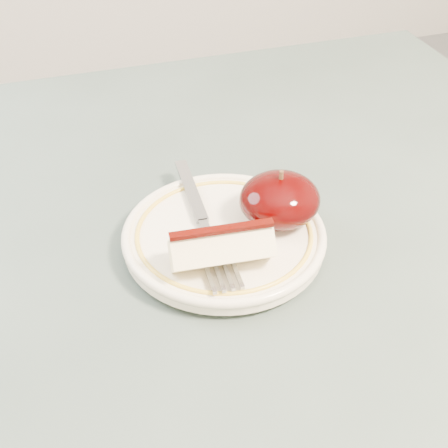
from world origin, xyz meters
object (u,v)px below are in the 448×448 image
object	(u,v)px
table	(227,336)
plate	(224,236)
apple_half	(280,200)
fork	(203,222)

from	to	relation	value
table	plate	bearing A→B (deg)	76.80
apple_half	plate	bearing A→B (deg)	-177.31
table	apple_half	xyz separation A→B (m)	(0.06, 0.04, 0.13)
apple_half	fork	world-z (taller)	apple_half
table	apple_half	distance (m)	0.15
fork	apple_half	bearing A→B (deg)	-96.56
table	fork	size ratio (longest dim) A/B	4.53
plate	fork	world-z (taller)	fork
plate	apple_half	xyz separation A→B (m)	(0.05, 0.00, 0.03)
apple_half	fork	size ratio (longest dim) A/B	0.38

